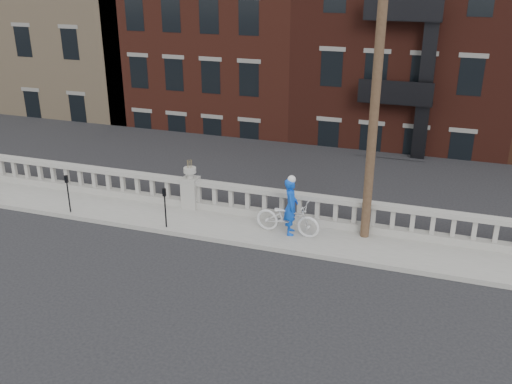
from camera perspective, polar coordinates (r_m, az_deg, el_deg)
ground at (r=17.40m, az=-11.95°, el=-6.81°), size 120.00×120.00×0.00m
sidewalk at (r=19.70m, az=-7.62°, el=-2.69°), size 32.00×2.20×0.15m
balustrade at (r=20.25m, az=-6.52°, el=-0.18°), size 28.00×0.34×1.03m
planter_pedestal at (r=20.18m, az=-6.55°, el=0.32°), size 0.55×0.55×1.76m
lower_level at (r=37.20m, az=6.98°, el=13.24°), size 80.00×44.00×20.80m
utility_pole at (r=16.92m, az=12.02°, el=11.30°), size 1.60×0.28×10.00m
parking_meter_b at (r=20.59m, az=-18.32°, el=0.24°), size 0.10×0.09×1.36m
parking_meter_c at (r=18.67m, az=-9.09°, el=-1.13°), size 0.10×0.09×1.36m
bicycle at (r=18.15m, az=3.20°, el=-2.56°), size 2.17×0.90×1.11m
cyclist at (r=18.02m, az=3.51°, el=-1.45°), size 0.60×0.77×1.86m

